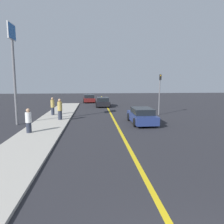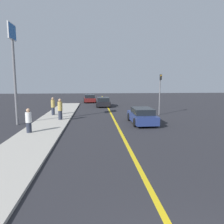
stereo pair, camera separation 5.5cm
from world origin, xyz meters
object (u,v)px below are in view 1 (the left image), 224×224
(car_far_distant, at_px, (89,98))
(pedestrian_far_standing, at_px, (53,106))
(pedestrian_mid_group, at_px, (60,109))
(pedestrian_near_curb, at_px, (29,121))
(roadside_sign, at_px, (13,54))
(car_near_right_lane, at_px, (142,116))
(traffic_light, at_px, (160,90))
(car_ahead_center, at_px, (103,102))

(car_far_distant, distance_m, pedestrian_far_standing, 14.45)
(car_far_distant, bearing_deg, pedestrian_mid_group, -100.71)
(pedestrian_near_curb, relative_size, pedestrian_mid_group, 0.87)
(pedestrian_mid_group, xyz_separation_m, roadside_sign, (-3.19, -1.43, 4.49))
(car_near_right_lane, distance_m, pedestrian_near_curb, 8.74)
(pedestrian_near_curb, bearing_deg, car_near_right_lane, 20.13)
(pedestrian_mid_group, bearing_deg, car_far_distant, 82.45)
(car_near_right_lane, xyz_separation_m, traffic_light, (2.79, 4.39, 1.90))
(pedestrian_near_curb, distance_m, pedestrian_mid_group, 4.97)
(pedestrian_near_curb, xyz_separation_m, traffic_light, (10.99, 7.39, 1.62))
(pedestrian_far_standing, height_order, traffic_light, traffic_light)
(car_near_right_lane, bearing_deg, pedestrian_mid_group, 164.75)
(pedestrian_mid_group, bearing_deg, roadside_sign, -155.89)
(pedestrian_far_standing, distance_m, traffic_light, 10.91)
(car_near_right_lane, bearing_deg, traffic_light, 56.80)
(car_ahead_center, xyz_separation_m, roadside_sign, (-7.40, -12.22, 4.92))
(car_ahead_center, height_order, pedestrian_far_standing, pedestrian_far_standing)
(pedestrian_far_standing, bearing_deg, car_far_distant, 76.62)
(car_far_distant, xyz_separation_m, roadside_sign, (-5.42, -18.21, 4.90))
(pedestrian_far_standing, bearing_deg, car_near_right_lane, -29.46)
(car_ahead_center, distance_m, traffic_light, 10.04)
(pedestrian_near_curb, distance_m, roadside_sign, 6.01)
(traffic_light, bearing_deg, roadside_sign, -162.62)
(car_far_distant, relative_size, pedestrian_near_curb, 2.60)
(pedestrian_near_curb, bearing_deg, car_ahead_center, 70.52)
(car_far_distant, height_order, traffic_light, traffic_light)
(car_ahead_center, relative_size, pedestrian_near_curb, 2.63)
(car_near_right_lane, relative_size, car_ahead_center, 1.03)
(pedestrian_far_standing, bearing_deg, traffic_light, -0.71)
(pedestrian_far_standing, distance_m, roadside_sign, 6.49)
(pedestrian_far_standing, bearing_deg, pedestrian_mid_group, -67.77)
(traffic_light, bearing_deg, car_far_distant, 117.74)
(car_far_distant, height_order, pedestrian_mid_group, pedestrian_mid_group)
(car_near_right_lane, relative_size, pedestrian_mid_group, 2.37)
(car_near_right_lane, relative_size, roadside_sign, 0.56)
(car_near_right_lane, distance_m, pedestrian_mid_group, 7.13)
(roadside_sign, bearing_deg, traffic_light, 17.38)
(car_ahead_center, xyz_separation_m, pedestrian_mid_group, (-4.20, -10.80, 0.43))
(traffic_light, bearing_deg, pedestrian_far_standing, 179.29)
(car_near_right_lane, height_order, pedestrian_near_curb, pedestrian_near_curb)
(car_near_right_lane, bearing_deg, roadside_sign, 177.26)
(pedestrian_far_standing, xyz_separation_m, traffic_light, (10.80, -0.13, 1.54))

